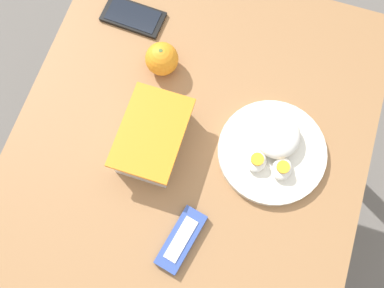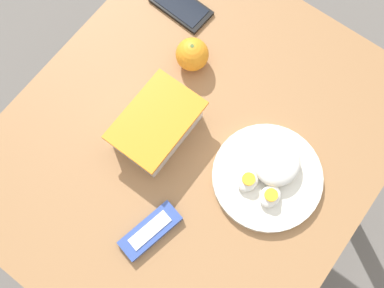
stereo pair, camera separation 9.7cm
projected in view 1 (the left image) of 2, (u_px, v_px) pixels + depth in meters
ground_plane at (191, 200)px, 1.69m from camera, size 10.00×10.00×0.00m
table at (191, 157)px, 1.13m from camera, size 0.91×0.79×0.72m
food_container at (153, 138)px, 0.97m from camera, size 0.20×0.13×0.08m
orange_fruit at (162, 59)px, 1.02m from camera, size 0.08×0.08×0.08m
rice_plate at (273, 148)px, 0.98m from camera, size 0.24×0.24×0.06m
candy_bar at (181, 240)px, 0.93m from camera, size 0.14×0.08×0.02m
cell_phone at (133, 17)px, 1.09m from camera, size 0.08×0.15×0.01m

